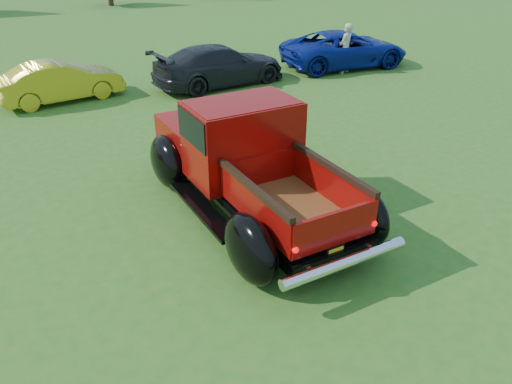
% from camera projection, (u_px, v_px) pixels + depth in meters
% --- Properties ---
extents(ground, '(120.00, 120.00, 0.00)m').
position_uv_depth(ground, '(283.00, 238.00, 8.84)').
color(ground, '#2B5F1B').
rests_on(ground, ground).
extents(pickup_truck, '(2.81, 5.70, 2.08)m').
position_uv_depth(pickup_truck, '(243.00, 157.00, 9.52)').
color(pickup_truck, black).
rests_on(pickup_truck, ground).
extents(show_car_yellow, '(3.80, 1.57, 1.23)m').
position_uv_depth(show_car_yellow, '(60.00, 81.00, 15.46)').
color(show_car_yellow, gold).
rests_on(show_car_yellow, ground).
extents(show_car_grey, '(4.74, 2.12, 1.35)m').
position_uv_depth(show_car_grey, '(220.00, 65.00, 16.99)').
color(show_car_grey, black).
rests_on(show_car_grey, ground).
extents(show_car_blue, '(5.21, 3.05, 1.36)m').
position_uv_depth(show_car_blue, '(345.00, 49.00, 19.17)').
color(show_car_blue, navy).
rests_on(show_car_blue, ground).
extents(spectator, '(0.77, 0.65, 1.79)m').
position_uv_depth(spectator, '(346.00, 48.00, 18.28)').
color(spectator, '#A4A18E').
rests_on(spectator, ground).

